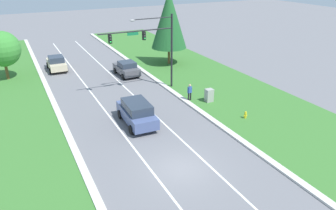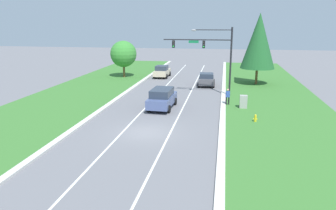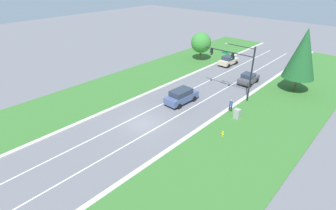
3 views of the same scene
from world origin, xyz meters
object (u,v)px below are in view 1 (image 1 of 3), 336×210
Objects in this scene: conifer_near_right_tree at (169,19)px; fire_hydrant at (245,115)px; traffic_signal_mast at (152,42)px; utility_cabinet at (209,96)px; oak_near_left_tree at (2,49)px; graphite_sedan at (127,68)px; champagne_sedan at (56,63)px; pedestrian at (190,92)px; slate_blue_suv at (137,112)px.

fire_hydrant is at bearing -95.02° from conifer_near_right_tree.
traffic_signal_mast is 5.80× the size of utility_cabinet.
graphite_sedan is at bearing -19.55° from oak_near_left_tree.
fire_hydrant is at bearing -80.18° from utility_cabinet.
fire_hydrant is 0.13× the size of oak_near_left_tree.
utility_cabinet reaches higher than fire_hydrant.
graphite_sedan is 3.20× the size of utility_cabinet.
champagne_sedan is 3.35× the size of utility_cabinet.
pedestrian is at bearing -57.40° from champagne_sedan.
champagne_sedan is 20.16m from utility_cabinet.
slate_blue_suv is 2.97× the size of pedestrian.
fire_hydrant is at bearing 98.29° from pedestrian.
champagne_sedan is at bearing 119.33° from fire_hydrant.
utility_cabinet is 4.51m from fire_hydrant.
fire_hydrant is at bearing -18.63° from slate_blue_suv.
oak_near_left_tree is at bearing 158.56° from graphite_sedan.
utility_cabinet is at bearing -71.30° from graphite_sedan.
graphite_sedan is at bearing 96.82° from traffic_signal_mast.
oak_near_left_tree reaches higher than graphite_sedan.
champagne_sedan is 9.01m from graphite_sedan.
oak_near_left_tree is (-8.99, 16.75, 2.50)m from slate_blue_suv.
conifer_near_right_tree is (2.30, 13.02, 5.07)m from utility_cabinet.
pedestrian is at bearing -64.73° from traffic_signal_mast.
traffic_signal_mast is at bearing -85.07° from graphite_sedan.
fire_hydrant is (4.94, -15.53, -0.50)m from graphite_sedan.
traffic_signal_mast is 7.26m from graphite_sedan.
slate_blue_suv reaches higher than fire_hydrant.
utility_cabinet is at bearing 99.82° from fire_hydrant.
oak_near_left_tree is (-19.01, 2.53, -2.21)m from conifer_near_right_tree.
slate_blue_suv is 1.20× the size of graphite_sedan.
slate_blue_suv is 19.17m from oak_near_left_tree.
oak_near_left_tree reaches higher than slate_blue_suv.
oak_near_left_tree is at bearing 142.08° from traffic_signal_mast.
champagne_sedan is at bearing 103.10° from slate_blue_suv.
champagne_sedan reaches higher than utility_cabinet.
slate_blue_suv is 12.80m from graphite_sedan.
utility_cabinet is 0.77× the size of pedestrian.
champagne_sedan is 1.05× the size of graphite_sedan.
slate_blue_suv is 3.84× the size of utility_cabinet.
champagne_sedan is 2.59× the size of pedestrian.
utility_cabinet is 1.85m from pedestrian.
pedestrian is 5.96m from fire_hydrant.
slate_blue_suv reaches higher than champagne_sedan.
oak_near_left_tree is (-15.22, 14.50, 2.57)m from pedestrian.
pedestrian is 21.18m from oak_near_left_tree.
traffic_signal_mast reaches higher than champagne_sedan.
pedestrian is at bearing 112.40° from fire_hydrant.
fire_hydrant is (11.92, -21.22, -0.54)m from champagne_sedan.
slate_blue_suv is 18.02m from conifer_near_right_tree.
traffic_signal_mast is 9.71m from conifer_near_right_tree.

